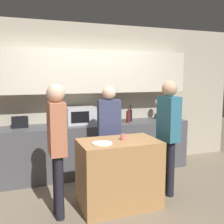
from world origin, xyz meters
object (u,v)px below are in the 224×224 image
at_px(plate_on_island, 102,143).
at_px(person_left, 57,139).
at_px(potted_plant, 158,109).
at_px(bottle_1, 120,117).
at_px(toaster, 20,122).
at_px(bottle_2, 128,116).
at_px(cup_0, 123,137).
at_px(bottle_0, 118,117).
at_px(person_right, 168,128).
at_px(person_center, 109,128).
at_px(microwave, 80,115).
at_px(bottle_3, 130,115).

bearing_deg(plate_on_island, person_left, 172.45).
distance_m(potted_plant, bottle_1, 0.82).
relative_size(toaster, potted_plant, 0.66).
distance_m(bottle_2, cup_0, 1.33).
height_order(bottle_0, person_right, person_right).
height_order(plate_on_island, person_center, person_center).
bearing_deg(bottle_2, toaster, 174.79).
relative_size(bottle_0, bottle_2, 0.88).
height_order(microwave, bottle_2, microwave).
bearing_deg(person_center, bottle_2, -126.64).
bearing_deg(plate_on_island, person_right, 8.40).
bearing_deg(cup_0, person_left, -178.69).
xyz_separation_m(microwave, person_right, (1.00, -1.29, -0.05)).
distance_m(cup_0, person_center, 0.58).
xyz_separation_m(potted_plant, cup_0, (-1.30, -1.35, -0.16)).
bearing_deg(cup_0, person_center, 89.52).
relative_size(person_left, person_center, 1.04).
bearing_deg(plate_on_island, potted_plant, 41.62).
xyz_separation_m(bottle_1, bottle_2, (0.09, -0.19, 0.03)).
xyz_separation_m(bottle_2, person_right, (0.15, -1.12, -0.01)).
height_order(microwave, plate_on_island, microwave).
bearing_deg(bottle_0, person_right, -75.55).
distance_m(bottle_0, cup_0, 1.34).
bearing_deg(microwave, cup_0, -79.12).
xyz_separation_m(potted_plant, bottle_3, (-0.62, -0.06, -0.08)).
height_order(microwave, bottle_0, microwave).
bearing_deg(person_left, microwave, 155.10).
height_order(person_center, person_right, person_right).
bearing_deg(microwave, toaster, 179.91).
relative_size(microwave, potted_plant, 1.32).
bearing_deg(toaster, bottle_3, -1.86).
bearing_deg(person_left, person_right, 92.22).
bearing_deg(bottle_0, potted_plant, 5.31).
bearing_deg(microwave, person_left, -114.15).
relative_size(plate_on_island, cup_0, 3.11).
xyz_separation_m(cup_0, person_center, (0.00, 0.58, 0.00)).
distance_m(microwave, bottle_1, 0.76).
distance_m(bottle_1, bottle_2, 0.21).
relative_size(potted_plant, bottle_2, 1.35).
relative_size(bottle_3, plate_on_island, 1.17).
xyz_separation_m(toaster, bottle_3, (1.96, -0.06, 0.03)).
distance_m(bottle_0, person_left, 1.83).
height_order(cup_0, person_right, person_right).
xyz_separation_m(bottle_2, bottle_3, (0.09, 0.11, 0.00)).
height_order(bottle_2, plate_on_island, bottle_2).
distance_m(bottle_1, cup_0, 1.46).
bearing_deg(person_center, bottle_3, -126.22).
relative_size(cup_0, person_center, 0.05).
bearing_deg(potted_plant, bottle_2, -166.59).
xyz_separation_m(bottle_3, plate_on_island, (-1.01, -1.38, -0.11)).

